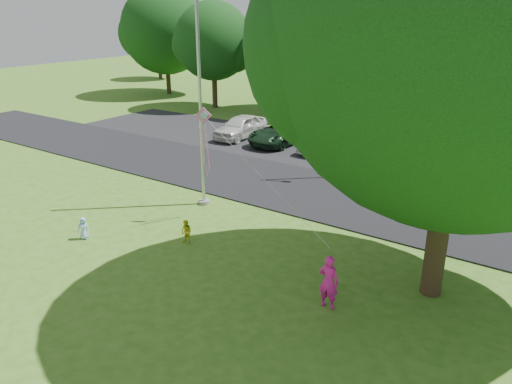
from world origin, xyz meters
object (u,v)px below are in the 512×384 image
Objects in this scene: flagpole at (201,110)px; street_lamp at (332,119)px; big_tree at (462,36)px; woman at (329,282)px; kite at (206,128)px; child_blue at (84,228)px; trash_can at (386,169)px; child_yellow at (186,232)px.

flagpole is 1.94× the size of street_lamp.
street_lamp is at bearing 132.74° from big_tree.
kite is at bearing -26.18° from woman.
flagpole reaches higher than child_blue.
trash_can is 0.12× the size of kite.
big_tree is 11.04m from child_yellow.
trash_can is at bearing 35.83° from kite.
flagpole reaches higher than woman.
child_yellow is 4.05m from kite.
child_yellow is (-6.18, 0.80, -0.38)m from woman.
child_yellow reaches higher than child_blue.
street_lamp is at bearing 46.16° from kite.
woman is at bearing -40.68° from child_blue.
kite is (-1.69, -7.44, 0.74)m from street_lamp.
big_tree is (10.36, -1.75, 3.35)m from flagpole.
flagpole reaches higher than street_lamp.
street_lamp is 3.92m from trash_can.
child_yellow is at bearing -169.01° from big_tree.
street_lamp reaches higher than kite.
woman reaches higher than child_yellow.
flagpole is 6.02× the size of woman.
street_lamp reaches higher than trash_can.
child_yellow is 3.92m from child_blue.
flagpole is 10.27m from trash_can.
woman is at bearing -131.76° from big_tree.
street_lamp is 0.39× the size of big_tree.
child_yellow is at bearing -102.63° from kite.
big_tree is 14.47× the size of child_yellow.
trash_can is at bearing 117.52° from big_tree.
street_lamp is 7.66m from kite.
trash_can is 0.55× the size of woman.
trash_can is 1.00× the size of child_yellow.
trash_can is 13.07m from big_tree.
trash_can is at bearing 56.61° from flagpole.
flagpole is 11.03× the size of trash_can.
flagpole is at bearing -123.39° from trash_can.
child_yellow is at bearing -59.04° from flagpole.
child_yellow reaches higher than trash_can.
big_tree is 14.16m from child_blue.
trash_can is at bearing -79.66° from woman.
flagpole is 6.97m from street_lamp.
street_lamp is 11.69m from big_tree.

